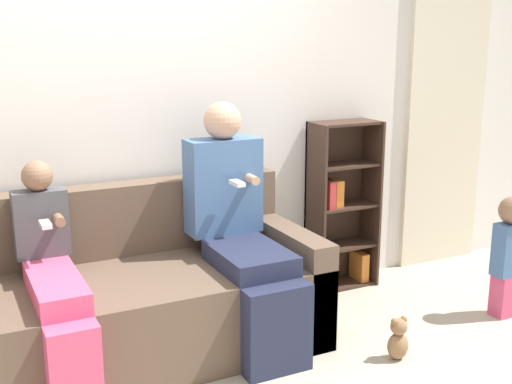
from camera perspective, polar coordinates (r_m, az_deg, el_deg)
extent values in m
cube|color=silver|center=(3.90, -11.68, 6.70)|extent=(10.00, 0.06, 2.55)
cube|color=beige|center=(5.10, 16.45, 5.78)|extent=(0.72, 0.04, 2.16)
cube|color=brown|center=(3.56, -10.67, -11.27)|extent=(2.09, 0.74, 0.48)
cube|color=brown|center=(3.90, -12.68, -5.85)|extent=(2.09, 0.17, 0.90)
cube|color=brown|center=(3.88, 3.24, -7.78)|extent=(0.16, 0.74, 0.62)
cube|color=#232842|center=(3.41, 1.91, -12.18)|extent=(0.37, 0.12, 0.48)
cube|color=#232842|center=(3.56, -0.53, -5.89)|extent=(0.37, 0.52, 0.11)
cube|color=#476B9E|center=(3.78, -2.94, 0.55)|extent=(0.43, 0.20, 0.56)
sphere|color=tan|center=(3.72, -3.01, 6.35)|extent=(0.22, 0.22, 0.22)
cylinder|color=tan|center=(3.69, -0.33, 1.13)|extent=(0.05, 0.10, 0.05)
cube|color=white|center=(3.60, -1.68, 0.79)|extent=(0.05, 0.12, 0.02)
cube|color=#DB4C75|center=(3.11, -15.80, -15.46)|extent=(0.24, 0.12, 0.48)
cube|color=#DB4C75|center=(3.31, -17.34, -8.12)|extent=(0.24, 0.60, 0.11)
cube|color=#4C4C51|center=(3.57, -18.57, -2.64)|extent=(0.28, 0.12, 0.36)
sphere|color=#8C664C|center=(3.51, -18.88, 1.36)|extent=(0.16, 0.16, 0.16)
cylinder|color=#8C664C|center=(3.47, -17.10, -2.40)|extent=(0.05, 0.10, 0.05)
cube|color=white|center=(3.41, -18.22, -2.75)|extent=(0.05, 0.12, 0.02)
cube|color=#DB4C75|center=(4.40, 21.23, -8.52)|extent=(0.15, 0.12, 0.27)
cube|color=#476B9E|center=(4.30, 21.58, -4.75)|extent=(0.19, 0.12, 0.33)
cube|color=#3D281E|center=(4.37, 5.29, -1.57)|extent=(0.02, 0.26, 1.17)
cube|color=#3D281E|center=(4.62, 10.11, -0.89)|extent=(0.02, 0.26, 1.17)
cube|color=#3D281E|center=(4.58, 6.93, -0.89)|extent=(0.47, 0.02, 1.17)
cube|color=#3D281E|center=(4.67, 7.54, -8.08)|extent=(0.44, 0.22, 0.02)
cube|color=#3D281E|center=(4.57, 7.65, -4.72)|extent=(0.44, 0.22, 0.02)
cube|color=#3D281E|center=(4.49, 7.77, -1.22)|extent=(0.44, 0.22, 0.02)
cube|color=#3D281E|center=(4.43, 7.89, 2.39)|extent=(0.44, 0.22, 0.02)
cube|color=#3D281E|center=(4.38, 8.01, 6.09)|extent=(0.44, 0.22, 0.02)
cube|color=#C63838|center=(4.39, 6.23, -0.13)|extent=(0.05, 0.18, 0.19)
cube|color=orange|center=(4.43, 7.05, -0.07)|extent=(0.06, 0.13, 0.18)
cube|color=#333338|center=(4.39, 6.43, -0.10)|extent=(0.05, 0.12, 0.19)
cube|color=orange|center=(4.71, 9.15, -6.48)|extent=(0.06, 0.16, 0.21)
ellipsoid|color=#936B47|center=(3.70, 12.49, -13.22)|extent=(0.12, 0.10, 0.15)
sphere|color=#936B47|center=(3.65, 12.58, -11.60)|extent=(0.09, 0.09, 0.09)
sphere|color=#936B47|center=(3.61, 12.20, -11.18)|extent=(0.04, 0.04, 0.04)
sphere|color=#936B47|center=(3.65, 13.02, -10.95)|extent=(0.04, 0.04, 0.04)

